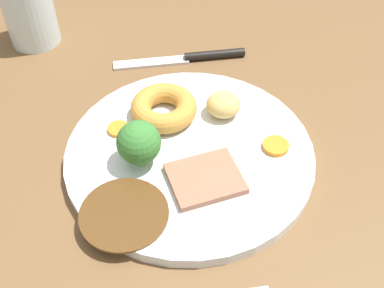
{
  "coord_description": "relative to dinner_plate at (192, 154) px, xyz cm",
  "views": [
    {
      "loc": [
        -34.15,
        2.38,
        45.07
      ],
      "look_at": [
        2.73,
        -0.28,
        6.0
      ],
      "focal_mm": 45.37,
      "sensor_mm": 36.0,
      "label": 1
    }
  ],
  "objects": [
    {
      "name": "dining_table",
      "position": [
        -2.73,
        0.28,
        -2.5
      ],
      "size": [
        120.0,
        84.0,
        3.6
      ],
      "primitive_type": "cube",
      "color": "brown",
      "rests_on": "ground"
    },
    {
      "name": "dinner_plate",
      "position": [
        0.0,
        0.0,
        0.0
      ],
      "size": [
        28.06,
        28.06,
        1.4
      ],
      "primitive_type": "cylinder",
      "color": "white",
      "rests_on": "dining_table"
    },
    {
      "name": "gravy_pool",
      "position": [
        -8.28,
        7.42,
        0.85
      ],
      "size": [
        9.04,
        9.04,
        0.3
      ],
      "primitive_type": "cylinder",
      "color": "#563819",
      "rests_on": "dinner_plate"
    },
    {
      "name": "meat_slice_main",
      "position": [
        -4.54,
        -1.07,
        1.1
      ],
      "size": [
        8.0,
        8.81,
        0.8
      ],
      "primitive_type": "cube",
      "rotation": [
        0.0,
        0.0,
        1.84
      ],
      "color": "#9E664C",
      "rests_on": "dinner_plate"
    },
    {
      "name": "yorkshire_pudding",
      "position": [
        5.92,
        2.95,
        1.93
      ],
      "size": [
        7.92,
        7.92,
        2.45
      ],
      "primitive_type": "torus",
      "color": "#C68938",
      "rests_on": "dinner_plate"
    },
    {
      "name": "roast_potato_left",
      "position": [
        5.73,
        -4.16,
        2.15
      ],
      "size": [
        3.96,
        4.21,
        2.9
      ],
      "primitive_type": "ellipsoid",
      "rotation": [
        0.0,
        0.0,
        3.11
      ],
      "color": "#D8B260",
      "rests_on": "dinner_plate"
    },
    {
      "name": "carrot_coin_front",
      "position": [
        -0.31,
        -9.44,
        0.98
      ],
      "size": [
        2.97,
        2.97,
        0.57
      ],
      "primitive_type": "cylinder",
      "color": "orange",
      "rests_on": "dinner_plate"
    },
    {
      "name": "carrot_coin_back",
      "position": [
        3.76,
        8.33,
        0.94
      ],
      "size": [
        2.53,
        2.53,
        0.47
      ],
      "primitive_type": "cylinder",
      "color": "orange",
      "rests_on": "dinner_plate"
    },
    {
      "name": "broccoli_floret",
      "position": [
        -1.23,
        5.74,
        3.6
      ],
      "size": [
        4.81,
        4.81,
        5.38
      ],
      "color": "#8CB766",
      "rests_on": "dinner_plate"
    },
    {
      "name": "knife",
      "position": [
        18.51,
        -1.26,
        -0.25
      ],
      "size": [
        2.86,
        18.56,
        1.2
      ],
      "rotation": [
        0.0,
        0.0,
        1.65
      ],
      "color": "black",
      "rests_on": "dining_table"
    },
    {
      "name": "water_glass",
      "position": [
        25.04,
        21.2,
        4.02
      ],
      "size": [
        7.12,
        7.12,
        9.44
      ],
      "primitive_type": "cylinder",
      "color": "silver",
      "rests_on": "dining_table"
    }
  ]
}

